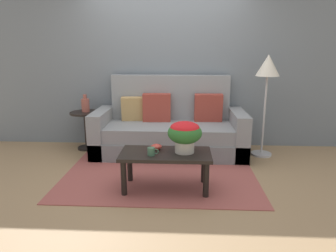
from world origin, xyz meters
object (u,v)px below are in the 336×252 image
side_table (86,123)px  floor_lamp (267,74)px  table_vase (85,105)px  couch (169,130)px  potted_plant (185,133)px  snack_bowl (157,147)px  coffee_mug (151,151)px  coffee_table (166,159)px

side_table → floor_lamp: (2.72, -0.17, 0.80)m
table_vase → couch: bearing=-5.3°
side_table → potted_plant: size_ratio=1.59×
floor_lamp → snack_bowl: (-1.48, -1.13, -0.75)m
snack_bowl → floor_lamp: bearing=37.2°
potted_plant → table_vase: table_vase is taller
side_table → snack_bowl: size_ratio=4.85×
coffee_mug → table_vase: 1.94m
floor_lamp → coffee_mug: bearing=-139.0°
snack_bowl → side_table: bearing=133.7°
coffee_mug → table_vase: bearing=128.3°
coffee_table → table_vase: (-1.34, 1.41, 0.35)m
side_table → floor_lamp: floor_lamp is taller
coffee_table → coffee_mug: coffee_mug is taller
floor_lamp → coffee_mug: floor_lamp is taller
side_table → potted_plant: (1.56, -1.37, 0.24)m
side_table → couch: bearing=-4.6°
potted_plant → coffee_mug: size_ratio=3.10×
coffee_table → floor_lamp: 2.03m
floor_lamp → coffee_mug: size_ratio=12.15×
potted_plant → table_vase: bearing=138.1°
snack_bowl → table_vase: size_ratio=0.45×
floor_lamp → potted_plant: 1.77m
floor_lamp → coffee_mug: (-1.52, -1.32, -0.74)m
snack_bowl → table_vase: bearing=133.1°
coffee_table → couch: bearing=90.8°
snack_bowl → table_vase: table_vase is taller
couch → snack_bowl: couch is taller
coffee_table → potted_plant: 0.36m
floor_lamp → table_vase: 2.77m
coffee_table → coffee_mug: (-0.15, -0.10, 0.12)m
coffee_mug → table_vase: table_vase is taller
couch → potted_plant: size_ratio=5.94×
side_table → potted_plant: bearing=-41.4°
coffee_mug → potted_plant: bearing=18.4°
potted_plant → coffee_table: bearing=-174.1°
table_vase → side_table: bearing=-119.3°
potted_plant → couch: bearing=100.2°
side_table → coffee_mug: bearing=-51.2°
side_table → floor_lamp: 2.84m
coffee_table → side_table: bearing=134.0°
coffee_table → coffee_mug: 0.21m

